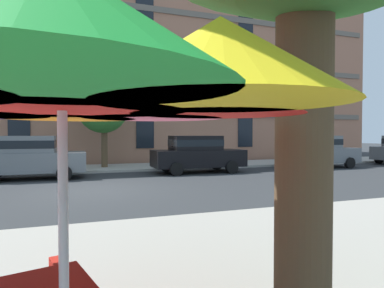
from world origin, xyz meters
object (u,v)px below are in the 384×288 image
object	(u,v)px
sedan_gray	(28,156)
street_tree_middle	(105,106)
patio_umbrella	(62,76)
sedan_black	(197,153)
sedan_gray_midblock	(317,151)

from	to	relation	value
sedan_gray	street_tree_middle	distance (m)	5.17
street_tree_middle	patio_umbrella	bearing A→B (deg)	-95.43
sedan_gray	sedan_black	size ratio (longest dim) A/B	1.00
sedan_gray	street_tree_middle	world-z (taller)	street_tree_middle
sedan_gray_midblock	patio_umbrella	distance (m)	17.97
sedan_gray	sedan_black	world-z (taller)	same
sedan_gray	sedan_black	distance (m)	7.38
sedan_gray	patio_umbrella	world-z (taller)	patio_umbrella
sedan_gray	sedan_gray_midblock	bearing A→B (deg)	0.00
sedan_gray_midblock	patio_umbrella	xyz separation A→B (m)	(-12.66, -12.70, 1.22)
street_tree_middle	patio_umbrella	distance (m)	15.96
sedan_black	street_tree_middle	distance (m)	5.66
patio_umbrella	sedan_gray_midblock	bearing A→B (deg)	45.09
sedan_gray_midblock	street_tree_middle	bearing A→B (deg)	164.25
patio_umbrella	sedan_gray	bearing A→B (deg)	98.16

